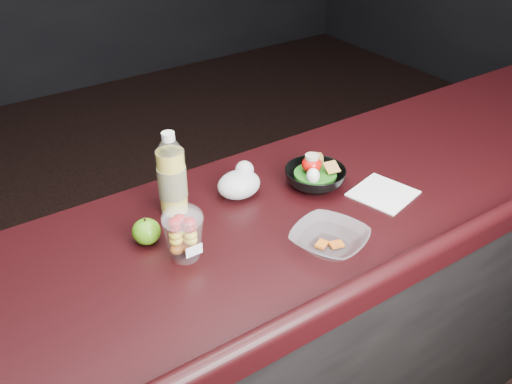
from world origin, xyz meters
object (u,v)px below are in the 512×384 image
at_px(lemonade_bottle, 172,179).
at_px(fruit_cup, 183,232).
at_px(green_apple, 146,231).
at_px(takeout_bowl, 329,240).
at_px(snack_bowl, 315,176).

bearing_deg(lemonade_bottle, fruit_cup, -110.39).
distance_m(green_apple, takeout_bowl, 0.46).
bearing_deg(snack_bowl, lemonade_bottle, 163.05).
relative_size(fruit_cup, snack_bowl, 0.69).
distance_m(fruit_cup, takeout_bowl, 0.36).
xyz_separation_m(fruit_cup, snack_bowl, (0.47, 0.08, -0.04)).
relative_size(green_apple, snack_bowl, 0.36).
xyz_separation_m(lemonade_bottle, fruit_cup, (-0.07, -0.20, -0.03)).
relative_size(lemonade_bottle, takeout_bowl, 1.00).
relative_size(lemonade_bottle, snack_bowl, 1.14).
distance_m(fruit_cup, green_apple, 0.12).
height_order(green_apple, snack_bowl, snack_bowl).
bearing_deg(green_apple, lemonade_bottle, 36.11).
bearing_deg(snack_bowl, takeout_bowl, -121.98).
bearing_deg(fruit_cup, snack_bowl, 9.07).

